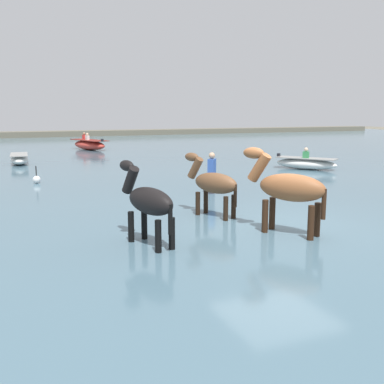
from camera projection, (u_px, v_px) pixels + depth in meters
name	position (u px, v px, depth m)	size (l,w,h in m)	color
ground_plane	(278.00, 239.00, 10.53)	(120.00, 120.00, 0.00)	#666051
water_surface	(150.00, 176.00, 19.60)	(90.00, 90.00, 0.29)	#476675
horse_lead_bay	(213.00, 185.00, 11.41)	(1.00, 1.68, 1.87)	brown
horse_trailing_black	(148.00, 203.00, 8.96)	(0.85, 1.77, 1.93)	black
horse_flank_chestnut	(288.00, 190.00, 9.74)	(1.34, 1.85, 2.14)	brown
boat_near_port	(89.00, 145.00, 31.35)	(2.30, 3.78, 1.16)	#BC382D
boat_mid_outer	(306.00, 163.00, 20.82)	(2.36, 2.81, 1.01)	silver
boat_far_inshore	(19.00, 159.00, 22.86)	(0.94, 2.50, 0.51)	silver
person_onlooker_right	(212.00, 176.00, 14.62)	(0.36, 0.37, 1.63)	#383842
channel_buoy	(37.00, 179.00, 16.75)	(0.28, 0.28, 0.65)	silver
far_shoreline	(62.00, 135.00, 47.69)	(80.00, 2.40, 0.86)	#605B4C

